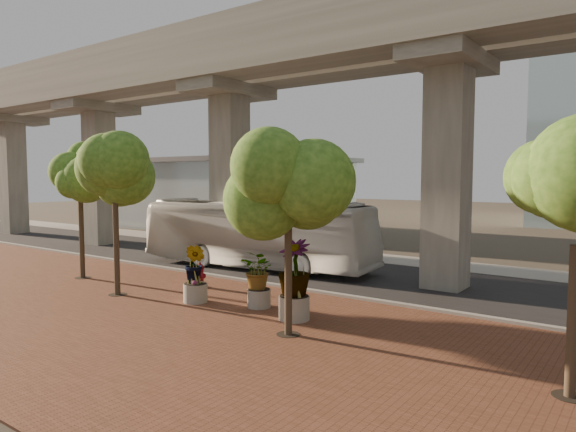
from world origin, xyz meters
The scene contains 16 objects.
ground centered at (0.00, 0.00, 0.00)m, with size 160.00×160.00×0.00m, color #3C352B.
brick_plaza centered at (0.00, -8.00, 0.03)m, with size 70.00×13.00×0.06m, color brown.
asphalt_road centered at (0.00, 2.00, 0.02)m, with size 90.00×8.00×0.04m, color black.
curb_strip centered at (0.00, -2.00, 0.08)m, with size 70.00×0.25×0.16m, color gray.
far_sidewalk centered at (0.00, 7.50, 0.03)m, with size 90.00×3.00×0.06m, color gray.
transit_viaduct centered at (0.00, 2.00, 7.29)m, with size 72.00×5.60×12.40m.
station_pavilion centered at (-20.00, 16.00, 3.22)m, with size 23.00×13.00×6.30m.
transit_bus centered at (-3.45, 1.10, 1.76)m, with size 2.96×12.60×3.51m, color silver.
fire_hydrant centered at (-2.27, -3.96, 0.55)m, with size 0.51×0.46×1.02m.
planter_front centered at (1.86, -5.13, 1.27)m, with size 1.82×1.82×2.00m.
planter_right centered at (3.76, -5.69, 1.63)m, with size 2.42×2.42×2.59m.
planter_left centered at (-0.50, -5.91, 1.36)m, with size 1.94×1.94×2.14m.
street_tree_far_west centered at (-7.99, -5.72, 4.70)m, with size 3.20×3.20×6.13m.
street_tree_near_west centered at (-3.84, -6.86, 4.69)m, with size 3.62×3.62×6.31m.
street_tree_near_east centered at (4.52, -7.06, 4.41)m, with size 3.60×3.60×6.01m.
streetlamp_west centered at (-10.58, 7.01, 4.34)m, with size 0.37×1.08×7.44m.
Camera 1 is at (13.09, -18.87, 4.62)m, focal length 32.00 mm.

